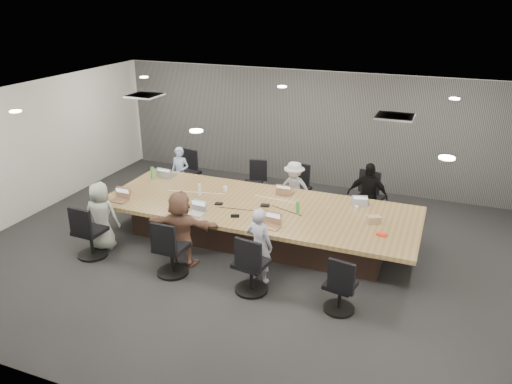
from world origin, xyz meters
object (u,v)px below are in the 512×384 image
at_px(person_0, 180,173).
at_px(conference_table, 258,221).
at_px(person_3, 367,196).
at_px(chair_0, 188,176).
at_px(chair_2, 298,193).
at_px(person_2, 294,189).
at_px(bottle_green_left, 152,173).
at_px(mug_brown, 129,191).
at_px(laptop_6, 271,227).
at_px(chair_1, 253,187).
at_px(bottle_clear, 199,189).
at_px(snack_packet, 382,234).
at_px(bottle_green_right, 298,207).
at_px(chair_3, 369,202).
at_px(person_5, 181,229).
at_px(chair_6, 251,268).
at_px(laptop_3, 362,203).
at_px(laptop_5, 196,214).
at_px(chair_5, 172,252).
at_px(chair_7, 340,289).
at_px(canvas_bag, 374,220).
at_px(stapler, 235,216).
at_px(laptop_2, 286,192).
at_px(person_4, 101,216).
at_px(laptop_4, 119,201).
at_px(person_6, 259,245).
at_px(laptop_0, 167,175).
at_px(chair_4, 91,235).

bearing_deg(person_0, conference_table, -30.68).
bearing_deg(person_3, chair_0, 176.88).
distance_m(chair_2, person_2, 0.41).
bearing_deg(bottle_green_left, mug_brown, -90.00).
bearing_deg(chair_0, laptop_6, 152.65).
relative_size(chair_1, bottle_clear, 3.18).
bearing_deg(person_3, snack_packet, -71.31).
bearing_deg(bottle_green_right, bottle_clear, 177.12).
distance_m(bottle_clear, snack_packet, 3.69).
distance_m(chair_0, chair_3, 4.30).
bearing_deg(person_5, chair_6, 156.79).
distance_m(laptop_3, laptop_5, 3.18).
bearing_deg(chair_5, mug_brown, 143.10).
bearing_deg(bottle_green_left, chair_7, -25.38).
bearing_deg(person_5, canvas_bag, -165.63).
height_order(bottle_clear, stapler, bottle_clear).
distance_m(laptop_6, snack_packet, 1.87).
bearing_deg(bottle_green_right, person_2, 110.03).
distance_m(laptop_5, canvas_bag, 3.19).
height_order(chair_3, laptop_6, chair_3).
height_order(person_5, snack_packet, person_5).
height_order(chair_6, laptop_2, chair_6).
xyz_separation_m(person_4, bottle_green_left, (-0.06, 1.85, 0.22)).
distance_m(person_0, laptop_2, 2.81).
height_order(laptop_4, canvas_bag, canvas_bag).
bearing_deg(bottle_green_left, person_6, -30.05).
bearing_deg(person_6, chair_3, -102.17).
distance_m(chair_0, person_4, 3.06).
bearing_deg(laptop_0, laptop_4, 88.58).
bearing_deg(bottle_green_right, mug_brown, -174.34).
relative_size(person_5, mug_brown, 13.38).
relative_size(chair_7, person_5, 0.54).
height_order(chair_7, stapler, stapler).
height_order(chair_5, person_3, person_3).
distance_m(chair_1, chair_2, 1.09).
bearing_deg(snack_packet, chair_7, -106.96).
xyz_separation_m(person_0, snack_packet, (4.85, -1.76, 0.15)).
xyz_separation_m(bottle_clear, canvas_bag, (3.45, -0.03, -0.05)).
relative_size(chair_5, bottle_clear, 3.68).
bearing_deg(person_4, canvas_bag, -176.69).
bearing_deg(bottle_green_left, chair_4, -88.46).
bearing_deg(laptop_4, chair_4, -87.13).
relative_size(person_4, laptop_5, 4.29).
distance_m(chair_1, person_3, 2.67).
bearing_deg(chair_1, laptop_3, 147.35).
xyz_separation_m(stapler, snack_packet, (2.57, 0.25, -0.01)).
distance_m(person_5, mug_brown, 1.99).
relative_size(conference_table, laptop_4, 17.91).
bearing_deg(laptop_3, chair_2, -42.65).
bearing_deg(person_0, person_3, -1.94).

